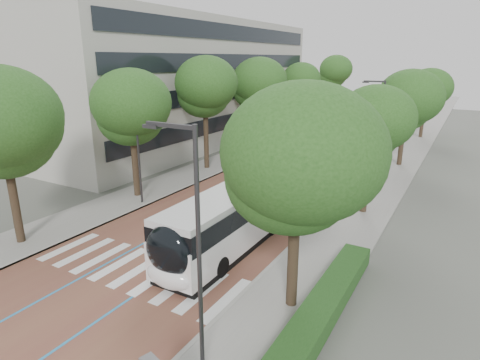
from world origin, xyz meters
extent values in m
plane|color=#51544C|center=(0.00, 0.00, 0.00)|extent=(160.00, 160.00, 0.00)
cube|color=brown|center=(0.00, 40.00, 0.01)|extent=(11.00, 140.00, 0.02)
cube|color=gray|center=(-7.50, 40.00, 0.06)|extent=(4.00, 140.00, 0.12)
cube|color=gray|center=(7.50, 40.00, 0.06)|extent=(4.00, 140.00, 0.12)
cube|color=gray|center=(-5.60, 40.00, 0.06)|extent=(0.20, 140.00, 0.14)
cube|color=gray|center=(5.60, 40.00, 0.06)|extent=(0.20, 140.00, 0.14)
cube|color=silver|center=(-4.80, 1.00, 0.03)|extent=(0.55, 3.60, 0.01)
cube|color=silver|center=(-3.55, 1.00, 0.03)|extent=(0.55, 3.60, 0.01)
cube|color=silver|center=(-2.30, 1.00, 0.03)|extent=(0.55, 3.60, 0.01)
cube|color=silver|center=(-1.05, 1.00, 0.03)|extent=(0.55, 3.60, 0.01)
cube|color=silver|center=(0.20, 1.00, 0.03)|extent=(0.55, 3.60, 0.01)
cube|color=silver|center=(1.45, 1.00, 0.03)|extent=(0.55, 3.60, 0.01)
cube|color=silver|center=(2.70, 1.00, 0.03)|extent=(0.55, 3.60, 0.01)
cube|color=silver|center=(3.95, 1.00, 0.03)|extent=(0.55, 3.60, 0.01)
cube|color=silver|center=(5.20, 1.00, 0.03)|extent=(0.55, 3.60, 0.01)
cube|color=#247DB7|center=(-1.60, 40.00, 0.02)|extent=(0.12, 126.00, 0.01)
cube|color=#247DB7|center=(1.60, 40.00, 0.02)|extent=(0.12, 126.00, 0.01)
cube|color=#A4A298|center=(-19.50, 28.00, 7.00)|extent=(18.00, 40.00, 14.00)
cube|color=black|center=(-10.45, 28.00, 3.00)|extent=(0.12, 38.00, 1.60)
cube|color=black|center=(-10.45, 28.00, 6.20)|extent=(0.12, 38.00, 1.60)
cube|color=black|center=(-10.45, 28.00, 9.40)|extent=(0.12, 38.00, 1.60)
cube|color=black|center=(-10.45, 28.00, 12.40)|extent=(0.12, 38.00, 1.60)
cube|color=#1A4016|center=(9.10, 0.00, 0.52)|extent=(1.20, 14.00, 0.80)
cylinder|color=#303033|center=(6.80, -3.00, 4.12)|extent=(0.14, 0.14, 8.00)
cube|color=#303033|center=(6.00, -3.00, 8.02)|extent=(1.70, 0.12, 0.12)
cube|color=#303033|center=(5.30, -3.00, 7.94)|extent=(0.50, 0.20, 0.10)
cylinder|color=#303033|center=(6.80, 22.00, 4.12)|extent=(0.14, 0.14, 8.00)
cube|color=#303033|center=(6.00, 22.00, 8.02)|extent=(1.70, 0.12, 0.12)
cube|color=#303033|center=(5.30, 22.00, 7.94)|extent=(0.50, 0.20, 0.10)
cylinder|color=#303033|center=(-6.10, 8.00, 4.12)|extent=(0.14, 0.14, 8.00)
cylinder|color=black|center=(-7.50, 0.00, 2.26)|extent=(0.44, 0.44, 4.53)
ellipsoid|color=#204A18|center=(-7.50, 0.00, 6.38)|extent=(6.04, 6.04, 5.14)
cylinder|color=black|center=(-7.50, 9.00, 2.22)|extent=(0.44, 0.44, 4.44)
ellipsoid|color=#204A18|center=(-7.50, 9.00, 6.26)|extent=(5.48, 5.48, 4.66)
cylinder|color=black|center=(-7.50, 18.00, 2.53)|extent=(0.44, 0.44, 5.06)
ellipsoid|color=#204A18|center=(-7.50, 18.00, 7.13)|extent=(5.45, 5.45, 4.63)
cylinder|color=black|center=(-7.50, 28.00, 2.42)|extent=(0.44, 0.44, 4.84)
ellipsoid|color=#204A18|center=(-7.50, 28.00, 6.82)|extent=(5.94, 5.94, 5.05)
cylinder|color=black|center=(-7.50, 40.00, 2.32)|extent=(0.44, 0.44, 4.64)
ellipsoid|color=#204A18|center=(-7.50, 40.00, 6.54)|extent=(5.10, 5.10, 4.34)
cylinder|color=black|center=(-7.50, 55.00, 2.66)|extent=(0.44, 0.44, 5.32)
ellipsoid|color=#204A18|center=(-7.50, 55.00, 7.50)|extent=(5.27, 5.27, 4.48)
cylinder|color=black|center=(7.70, 2.00, 2.11)|extent=(0.44, 0.44, 4.22)
ellipsoid|color=#204A18|center=(7.70, 2.00, 5.94)|extent=(6.00, 6.00, 5.10)
cylinder|color=black|center=(7.70, 14.00, 2.01)|extent=(0.44, 0.44, 4.03)
ellipsoid|color=#204A18|center=(7.70, 14.00, 5.68)|extent=(4.78, 4.78, 4.06)
cylinder|color=black|center=(7.70, 28.00, 2.07)|extent=(0.44, 0.44, 4.14)
ellipsoid|color=#204A18|center=(7.70, 28.00, 5.83)|extent=(5.83, 5.83, 4.96)
cylinder|color=black|center=(7.70, 44.00, 2.03)|extent=(0.44, 0.44, 4.06)
ellipsoid|color=#204A18|center=(7.70, 44.00, 5.73)|extent=(5.51, 5.51, 4.69)
cylinder|color=black|center=(2.83, 9.92, 1.77)|extent=(2.30, 0.90, 2.30)
cube|color=silver|center=(2.83, 4.79, 1.26)|extent=(2.52, 9.36, 1.82)
cube|color=black|center=(2.83, 4.79, 2.40)|extent=(2.56, 9.18, 0.97)
cube|color=silver|center=(2.83, 4.79, 3.04)|extent=(2.47, 9.18, 0.31)
cube|color=black|center=(2.83, 4.79, 0.17)|extent=(2.47, 8.99, 0.35)
cube|color=silver|center=(2.84, 14.24, 1.26)|extent=(2.51, 7.74, 1.82)
cube|color=black|center=(2.84, 14.24, 2.40)|extent=(2.55, 7.59, 0.97)
cube|color=silver|center=(2.84, 14.24, 3.04)|extent=(2.46, 7.59, 0.31)
cube|color=black|center=(2.84, 14.24, 0.17)|extent=(2.46, 7.43, 0.35)
ellipsoid|color=black|center=(2.82, 0.26, 2.00)|extent=(2.35, 1.10, 2.28)
ellipsoid|color=silver|center=(2.82, 0.21, 0.86)|extent=(2.35, 1.00, 1.14)
cylinder|color=black|center=(1.69, 2.52, 0.50)|extent=(0.30, 1.00, 1.00)
cylinder|color=black|center=(3.95, 2.51, 0.50)|extent=(0.30, 1.00, 1.00)
cylinder|color=black|center=(1.71, 15.92, 0.50)|extent=(0.30, 1.00, 1.00)
cylinder|color=black|center=(3.97, 15.91, 0.50)|extent=(0.30, 1.00, 1.00)
cylinder|color=black|center=(1.70, 7.88, 0.50)|extent=(0.30, 1.00, 1.00)
cylinder|color=black|center=(3.96, 7.87, 0.50)|extent=(0.30, 1.00, 1.00)
cube|color=silver|center=(3.05, 24.95, 1.26)|extent=(3.09, 12.11, 1.82)
cube|color=black|center=(3.05, 24.95, 2.40)|extent=(3.12, 11.87, 0.97)
cube|color=silver|center=(3.05, 24.95, 3.04)|extent=(3.03, 11.87, 0.31)
cube|color=black|center=(3.05, 24.95, 0.17)|extent=(3.02, 11.63, 0.35)
ellipsoid|color=black|center=(2.76, 19.11, 2.00)|extent=(2.40, 1.22, 2.28)
ellipsoid|color=silver|center=(2.75, 19.06, 0.86)|extent=(2.40, 1.12, 1.14)
cylinder|color=black|center=(1.74, 21.41, 0.50)|extent=(0.35, 1.01, 1.00)
cylinder|color=black|center=(4.00, 21.30, 0.50)|extent=(0.35, 1.01, 1.00)
cylinder|color=black|center=(2.11, 28.80, 0.50)|extent=(0.35, 1.01, 1.00)
cylinder|color=black|center=(4.37, 28.69, 0.50)|extent=(0.35, 1.01, 1.00)
cube|color=silver|center=(2.50, 37.67, 1.26)|extent=(2.96, 12.09, 1.82)
cube|color=black|center=(2.50, 37.67, 2.40)|extent=(2.99, 11.85, 0.97)
cube|color=silver|center=(2.50, 37.67, 3.04)|extent=(2.90, 11.84, 0.31)
cube|color=black|center=(2.50, 37.67, 0.17)|extent=(2.89, 11.61, 0.35)
ellipsoid|color=black|center=(2.72, 31.83, 2.00)|extent=(2.39, 1.19, 2.28)
ellipsoid|color=silver|center=(2.73, 31.78, 0.86)|extent=(2.39, 1.09, 1.14)
cylinder|color=black|center=(1.51, 34.03, 0.50)|extent=(0.34, 1.01, 1.00)
cylinder|color=black|center=(3.77, 34.12, 0.50)|extent=(0.34, 1.01, 1.00)
cylinder|color=black|center=(1.23, 41.43, 0.50)|extent=(0.34, 1.01, 1.00)
cylinder|color=black|center=(3.49, 41.51, 0.50)|extent=(0.34, 1.01, 1.00)
cube|color=silver|center=(3.21, 51.66, 1.26)|extent=(3.07, 12.11, 1.82)
cube|color=black|center=(3.21, 51.66, 2.40)|extent=(3.10, 11.87, 0.97)
cube|color=silver|center=(3.21, 51.66, 3.04)|extent=(3.01, 11.86, 0.31)
cube|color=black|center=(3.21, 51.66, 0.17)|extent=(3.00, 11.62, 0.35)
ellipsoid|color=black|center=(2.93, 45.81, 2.00)|extent=(2.40, 1.21, 2.28)
ellipsoid|color=silver|center=(2.93, 45.76, 0.86)|extent=(2.40, 1.11, 1.14)
cylinder|color=black|center=(1.91, 48.11, 0.50)|extent=(0.35, 1.01, 1.00)
cylinder|color=black|center=(4.17, 48.01, 0.50)|extent=(0.35, 1.01, 1.00)
cylinder|color=black|center=(2.27, 55.50, 0.50)|extent=(0.35, 1.01, 1.00)
cylinder|color=black|center=(4.52, 55.40, 0.50)|extent=(0.35, 1.01, 1.00)
camera|label=1|loc=(13.01, -11.41, 9.76)|focal=30.00mm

